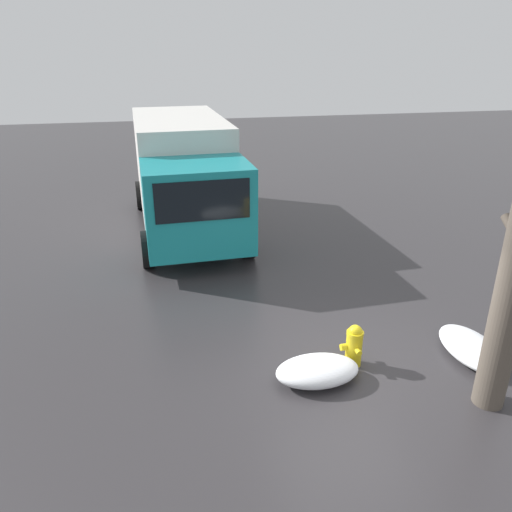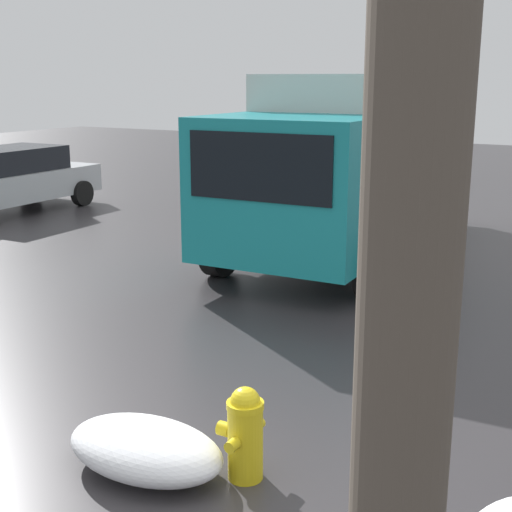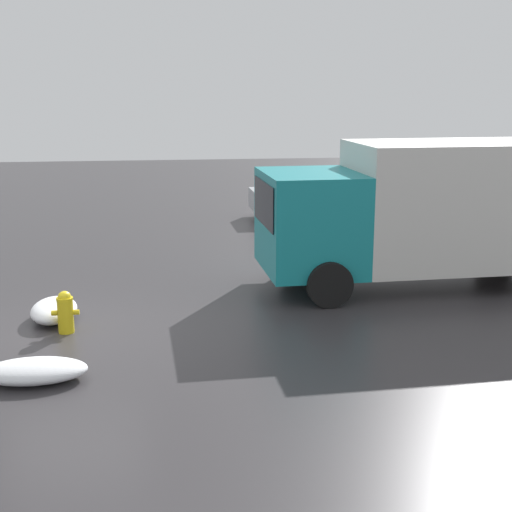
{
  "view_description": "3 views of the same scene",
  "coord_description": "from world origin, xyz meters",
  "views": [
    {
      "loc": [
        -6.52,
        3.04,
        4.97
      ],
      "look_at": [
        3.19,
        0.99,
        0.73
      ],
      "focal_mm": 35.0,
      "sensor_mm": 36.0,
      "label": 1
    },
    {
      "loc": [
        -4.21,
        -2.52,
        2.99
      ],
      "look_at": [
        3.33,
        1.82,
        0.81
      ],
      "focal_mm": 50.0,
      "sensor_mm": 36.0,
      "label": 2
    },
    {
      "loc": [
        1.71,
        -12.07,
        4.16
      ],
      "look_at": [
        3.37,
        0.32,
        1.19
      ],
      "focal_mm": 50.0,
      "sensor_mm": 36.0,
      "label": 3
    }
  ],
  "objects": [
    {
      "name": "ground_plane",
      "position": [
        0.0,
        0.0,
        0.0
      ],
      "size": [
        60.0,
        60.0,
        0.0
      ],
      "primitive_type": "plane",
      "color": "#333033"
    },
    {
      "name": "snow_pile_curbside",
      "position": [
        -0.2,
        -2.09,
        0.15
      ],
      "size": [
        1.53,
        0.85,
        0.31
      ],
      "color": "white",
      "rests_on": "ground_plane"
    },
    {
      "name": "snow_pile_by_hydrant",
      "position": [
        -0.3,
        0.73,
        0.19
      ],
      "size": [
        0.82,
        1.35,
        0.37
      ],
      "color": "white",
      "rests_on": "ground_plane"
    },
    {
      "name": "parked_car",
      "position": [
        6.9,
        10.38,
        0.75
      ],
      "size": [
        4.56,
        2.02,
        1.46
      ],
      "rotation": [
        0.0,
        0.0,
        1.6
      ],
      "color": "#ADB2B7",
      "rests_on": "ground_plane"
    },
    {
      "name": "fire_hydrant",
      "position": [
        -0.0,
        0.0,
        0.38
      ],
      "size": [
        0.47,
        0.38,
        0.75
      ],
      "rotation": [
        0.0,
        0.0,
        1.58
      ],
      "color": "yellow",
      "rests_on": "ground_plane"
    },
    {
      "name": "delivery_truck",
      "position": [
        7.47,
        2.17,
        1.66
      ],
      "size": [
        7.2,
        2.94,
        3.04
      ],
      "rotation": [
        0.0,
        0.0,
        1.61
      ],
      "color": "teal",
      "rests_on": "ground_plane"
    }
  ]
}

